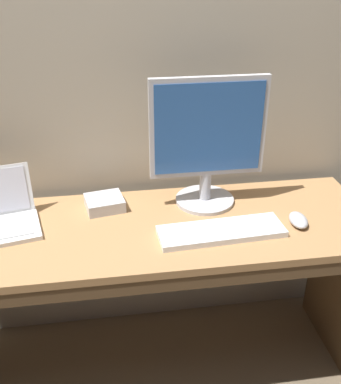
{
  "coord_description": "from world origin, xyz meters",
  "views": [
    {
      "loc": [
        -0.11,
        -1.47,
        1.71
      ],
      "look_at": [
        0.11,
        0.0,
        0.9
      ],
      "focal_mm": 42.98,
      "sensor_mm": 36.0,
      "label": 1
    }
  ],
  "objects_px": {
    "computer_mouse": "(298,220)",
    "external_drive_box": "(105,203)",
    "external_monitor": "(208,143)",
    "wired_keyboard": "(221,231)"
  },
  "relations": [
    {
      "from": "external_monitor",
      "to": "external_drive_box",
      "type": "xyz_separation_m",
      "value": [
        -0.41,
        0.02,
        -0.24
      ]
    },
    {
      "from": "external_monitor",
      "to": "computer_mouse",
      "type": "relative_size",
      "value": 4.61
    },
    {
      "from": "computer_mouse",
      "to": "external_drive_box",
      "type": "relative_size",
      "value": 0.78
    },
    {
      "from": "wired_keyboard",
      "to": "computer_mouse",
      "type": "distance_m",
      "value": 0.31
    },
    {
      "from": "computer_mouse",
      "to": "wired_keyboard",
      "type": "bearing_deg",
      "value": -170.35
    },
    {
      "from": "computer_mouse",
      "to": "external_drive_box",
      "type": "height_order",
      "value": "external_drive_box"
    },
    {
      "from": "external_monitor",
      "to": "wired_keyboard",
      "type": "relative_size",
      "value": 1.11
    },
    {
      "from": "external_monitor",
      "to": "computer_mouse",
      "type": "height_order",
      "value": "external_monitor"
    },
    {
      "from": "external_monitor",
      "to": "wired_keyboard",
      "type": "distance_m",
      "value": 0.35
    },
    {
      "from": "external_monitor",
      "to": "wired_keyboard",
      "type": "height_order",
      "value": "external_monitor"
    }
  ]
}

